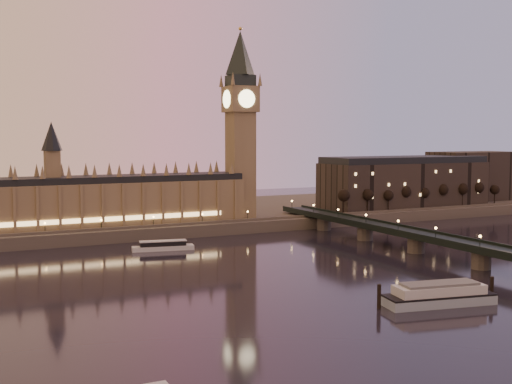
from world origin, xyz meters
The scene contains 17 objects.
ground centered at (0.00, 0.00, 0.00)m, with size 700.00×700.00×0.00m, color black.
far_embankment centered at (30.00, 165.00, 3.00)m, with size 560.00×130.00×6.00m, color #423D35.
palace_of_westminster centered at (-40.12, 120.99, 21.71)m, with size 180.00×26.62×52.00m.
big_ben centered at (53.99, 120.99, 63.95)m, with size 17.68×17.68×104.00m.
westminster_bridge centered at (91.61, 0.00, 5.52)m, with size 13.20×260.00×15.30m.
city_block centered at (194.94, 130.93, 22.24)m, with size 155.00×45.00×34.00m.
bare_tree_0 centered at (115.38, 109.00, 16.10)m, with size 6.65×6.65×13.51m.
bare_tree_1 centered at (130.07, 109.00, 16.10)m, with size 6.65×6.65×13.51m.
bare_tree_2 centered at (144.77, 109.00, 16.10)m, with size 6.65×6.65×13.51m.
bare_tree_3 centered at (159.47, 109.00, 16.10)m, with size 6.65×6.65×13.51m.
bare_tree_4 centered at (174.16, 109.00, 16.10)m, with size 6.65×6.65×13.51m.
bare_tree_5 centered at (188.86, 109.00, 16.10)m, with size 6.65×6.65×13.51m.
bare_tree_6 centered at (203.56, 109.00, 16.10)m, with size 6.65×6.65×13.51m.
bare_tree_7 centered at (218.25, 109.00, 16.10)m, with size 6.65×6.65×13.51m.
bare_tree_8 centered at (232.95, 109.00, 16.10)m, with size 6.65×6.65×13.51m.
cruise_boat_a centered at (-6.01, 73.54, 1.94)m, with size 28.09×10.88×4.39m.
moored_barge centered at (40.75, -52.85, 3.08)m, with size 39.23×15.70×7.31m.
Camera 1 is at (-92.67, -200.16, 51.15)m, focal length 45.00 mm.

